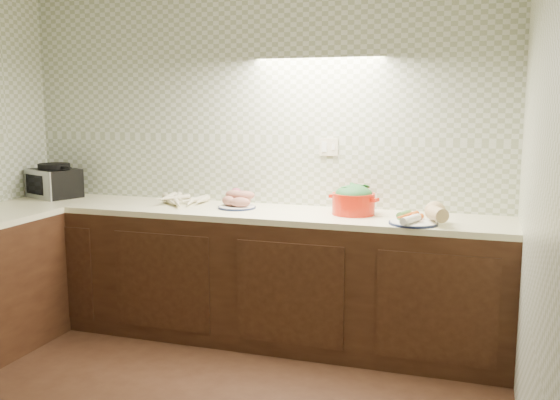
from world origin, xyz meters
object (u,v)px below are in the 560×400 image
(parsnip_pile, at_px, (179,200))
(toaster_oven, at_px, (54,182))
(veg_plate, at_px, (423,216))
(onion_bowl, at_px, (238,199))
(dutch_oven, at_px, (354,200))
(sweet_potato_plate, at_px, (237,202))

(parsnip_pile, bearing_deg, toaster_oven, 178.99)
(toaster_oven, distance_m, veg_plate, 2.81)
(toaster_oven, relative_size, parsnip_pile, 1.11)
(toaster_oven, xyz_separation_m, onion_bowl, (1.49, 0.09, -0.08))
(parsnip_pile, height_order, onion_bowl, onion_bowl)
(parsnip_pile, relative_size, dutch_oven, 1.15)
(toaster_oven, relative_size, dutch_oven, 1.27)
(toaster_oven, bearing_deg, dutch_oven, 20.97)
(toaster_oven, xyz_separation_m, veg_plate, (2.80, -0.20, -0.07))
(toaster_oven, height_order, onion_bowl, toaster_oven)
(sweet_potato_plate, xyz_separation_m, onion_bowl, (-0.04, 0.11, 0.00))
(toaster_oven, height_order, parsnip_pile, toaster_oven)
(parsnip_pile, height_order, dutch_oven, dutch_oven)
(parsnip_pile, relative_size, sweet_potato_plate, 1.50)
(onion_bowl, bearing_deg, veg_plate, -12.24)
(sweet_potato_plate, bearing_deg, onion_bowl, 110.50)
(dutch_oven, bearing_deg, onion_bowl, -169.78)
(toaster_oven, xyz_separation_m, dutch_oven, (2.34, -0.02, -0.03))
(onion_bowl, bearing_deg, parsnip_pile, -165.63)
(parsnip_pile, bearing_deg, sweet_potato_plate, -0.73)
(toaster_oven, distance_m, onion_bowl, 1.49)
(parsnip_pile, xyz_separation_m, sweet_potato_plate, (0.46, -0.01, 0.01))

